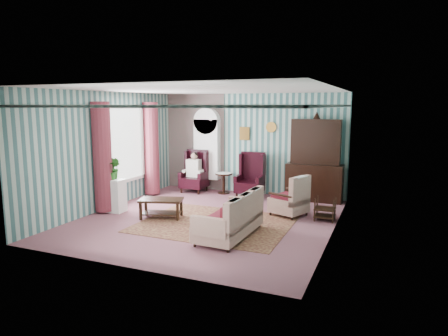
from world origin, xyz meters
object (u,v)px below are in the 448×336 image
at_px(wingback_right, 250,175).
at_px(floral_armchair, 289,193).
at_px(plant_stand, 113,195).
at_px(seated_woman, 194,172).
at_px(round_side_table, 224,183).
at_px(coffee_table, 161,208).
at_px(wingback_left, 194,171).
at_px(sofa, 229,211).
at_px(nest_table, 325,209).
at_px(dresser_hutch, 315,157).
at_px(bookcase, 207,154).

distance_m(wingback_right, floral_armchair, 2.08).
bearing_deg(plant_stand, floral_armchair, 17.68).
height_order(wingback_right, seated_woman, wingback_right).
height_order(round_side_table, coffee_table, round_side_table).
relative_size(plant_stand, floral_armchair, 0.74).
bearing_deg(wingback_right, wingback_left, 180.00).
bearing_deg(seated_woman, coffee_table, -78.48).
height_order(wingback_right, sofa, wingback_right).
bearing_deg(wingback_left, round_side_table, 9.46).
bearing_deg(floral_armchair, nest_table, -73.57).
distance_m(round_side_table, nest_table, 3.60).
xyz_separation_m(seated_woman, sofa, (2.50, -3.41, -0.07)).
xyz_separation_m(wingback_right, round_side_table, (-0.85, 0.15, -0.33)).
height_order(wingback_left, plant_stand, wingback_left).
distance_m(dresser_hutch, seated_woman, 3.56).
height_order(seated_woman, floral_armchair, seated_woman).
bearing_deg(wingback_right, bookcase, 165.43).
bearing_deg(coffee_table, round_side_table, 83.59).
distance_m(dresser_hutch, nest_table, 2.11).
relative_size(bookcase, sofa, 1.24).
relative_size(dresser_hutch, nest_table, 4.37).
relative_size(round_side_table, plant_stand, 0.75).
xyz_separation_m(seated_woman, round_side_table, (0.90, 0.15, -0.29)).
xyz_separation_m(round_side_table, plant_stand, (-1.70, -2.90, 0.10)).
height_order(floral_armchair, coffee_table, floral_armchair).
xyz_separation_m(bookcase, round_side_table, (0.65, -0.24, -0.82)).
bearing_deg(plant_stand, wingback_right, 47.16).
xyz_separation_m(dresser_hutch, seated_woman, (-3.50, -0.27, -0.59)).
bearing_deg(bookcase, dresser_hutch, -2.11).
height_order(wingback_left, nest_table, wingback_left).
distance_m(seated_woman, nest_table, 4.37).
bearing_deg(seated_woman, floral_armchair, -24.47).
relative_size(bookcase, wingback_right, 1.79).
bearing_deg(coffee_table, wingback_left, 101.52).
xyz_separation_m(round_side_table, coffee_table, (-0.33, -2.94, -0.07)).
height_order(wingback_right, round_side_table, wingback_right).
bearing_deg(floral_armchair, bookcase, 80.04).
bearing_deg(bookcase, seated_woman, -122.66).
relative_size(sofa, coffee_table, 1.87).
distance_m(plant_stand, sofa, 3.36).
height_order(seated_woman, sofa, seated_woman).
xyz_separation_m(wingback_left, sofa, (2.50, -3.41, -0.10)).
bearing_deg(sofa, plant_stand, 81.02).
height_order(dresser_hutch, wingback_right, dresser_hutch).
height_order(dresser_hutch, sofa, dresser_hutch).
xyz_separation_m(nest_table, coffee_table, (-3.50, -1.24, -0.04)).
height_order(dresser_hutch, wingback_left, dresser_hutch).
distance_m(wingback_left, plant_stand, 2.87).
height_order(wingback_left, round_side_table, wingback_left).
bearing_deg(wingback_right, plant_stand, -132.84).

